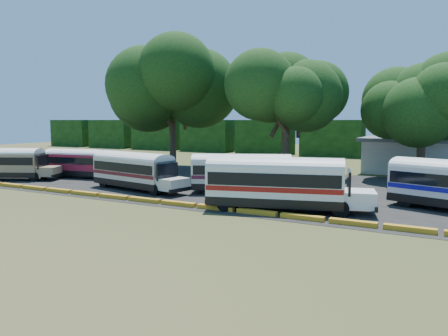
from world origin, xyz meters
The scene contains 12 objects.
ground centered at (0.00, 0.00, 0.00)m, with size 160.00×160.00×0.00m, color #2B4617.
asphalt_strip centered at (1.00, 12.00, 0.01)m, with size 64.00×24.00×0.02m, color black.
curb centered at (0.00, 1.00, 0.15)m, with size 53.70×0.45×0.30m.
treeline_backdrop centered at (0.00, 48.00, 3.00)m, with size 130.00×4.00×6.00m.
bus_beige centered at (-21.44, 3.75, 1.84)m, with size 9.87×6.27×3.21m.
bus_red centered at (-15.85, 8.64, 1.71)m, with size 9.32×3.67×2.98m.
bus_cream_west centered at (-5.87, 5.14, 1.83)m, with size 10.12×4.18×3.24m.
bus_cream_east centered at (3.17, 8.06, 1.83)m, with size 9.97×6.16×3.23m.
bus_white_red centered at (8.22, 2.83, 2.02)m, with size 11.18×5.36×3.57m.
tree_west centered at (-11.95, 19.51, 10.86)m, with size 12.91×12.91×15.62m.
tree_center centered at (2.81, 18.60, 9.36)m, with size 9.33×9.33×12.84m.
tree_east centered at (15.30, 23.05, 8.21)m, with size 8.86×8.86×11.51m.
Camera 1 is at (18.63, -23.95, 6.00)m, focal length 35.00 mm.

